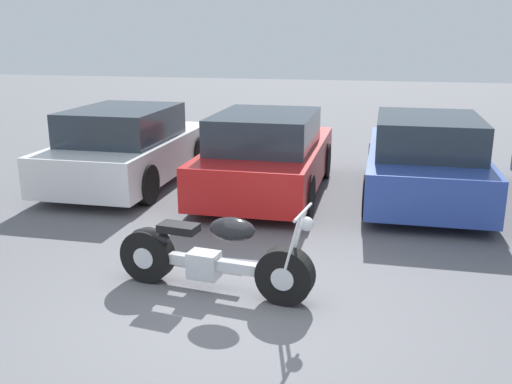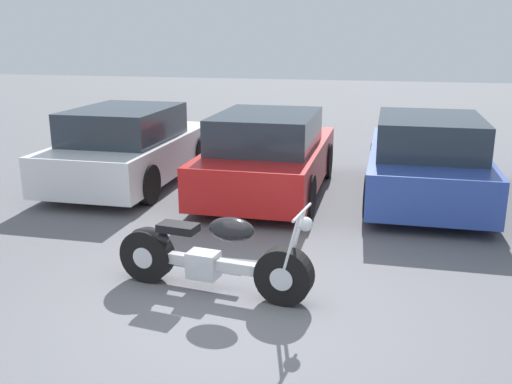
{
  "view_description": "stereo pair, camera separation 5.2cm",
  "coord_description": "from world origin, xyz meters",
  "px_view_note": "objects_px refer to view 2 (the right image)",
  "views": [
    {
      "loc": [
        1.41,
        -5.12,
        2.79
      ],
      "look_at": [
        -0.1,
        1.62,
        0.85
      ],
      "focal_mm": 40.0,
      "sensor_mm": 36.0,
      "label": 1
    },
    {
      "loc": [
        1.46,
        -5.11,
        2.79
      ],
      "look_at": [
        -0.1,
        1.62,
        0.85
      ],
      "focal_mm": 40.0,
      "sensor_mm": 36.0,
      "label": 2
    }
  ],
  "objects_px": {
    "parked_car_white": "(130,147)",
    "parked_car_blue": "(426,160)",
    "parked_car_red": "(269,155)",
    "motorcycle": "(210,256)"
  },
  "relations": [
    {
      "from": "motorcycle",
      "to": "parked_car_red",
      "type": "relative_size",
      "value": 0.54
    },
    {
      "from": "parked_car_white",
      "to": "parked_car_red",
      "type": "relative_size",
      "value": 1.0
    },
    {
      "from": "parked_car_white",
      "to": "parked_car_blue",
      "type": "bearing_deg",
      "value": 0.92
    },
    {
      "from": "parked_car_white",
      "to": "parked_car_blue",
      "type": "xyz_separation_m",
      "value": [
        5.41,
        0.09,
        0.0
      ]
    },
    {
      "from": "motorcycle",
      "to": "parked_car_red",
      "type": "bearing_deg",
      "value": 92.76
    },
    {
      "from": "parked_car_blue",
      "to": "parked_car_red",
      "type": "bearing_deg",
      "value": -175.65
    },
    {
      "from": "motorcycle",
      "to": "parked_car_blue",
      "type": "relative_size",
      "value": 0.54
    },
    {
      "from": "motorcycle",
      "to": "parked_car_red",
      "type": "height_order",
      "value": "parked_car_red"
    },
    {
      "from": "motorcycle",
      "to": "parked_car_red",
      "type": "xyz_separation_m",
      "value": [
        -0.2,
        4.08,
        0.29
      ]
    },
    {
      "from": "motorcycle",
      "to": "parked_car_white",
      "type": "height_order",
      "value": "parked_car_white"
    }
  ]
}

